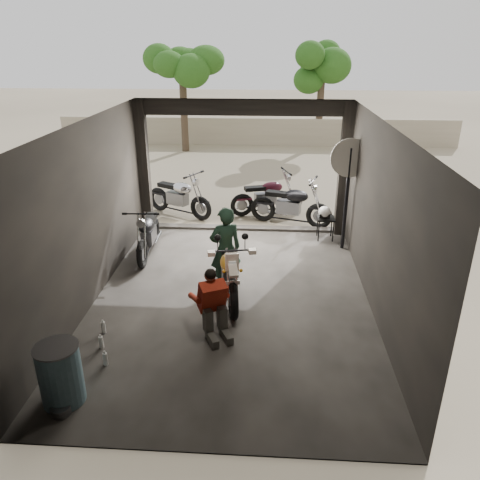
# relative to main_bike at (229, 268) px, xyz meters

# --- Properties ---
(ground) EXTENTS (80.00, 80.00, 0.00)m
(ground) POSITION_rel_main_bike_xyz_m (0.06, -0.09, -0.62)
(ground) COLOR #7A6D56
(ground) RESTS_ON ground
(garage) EXTENTS (7.00, 7.13, 3.20)m
(garage) POSITION_rel_main_bike_xyz_m (0.06, 0.46, 0.66)
(garage) COLOR #2D2B28
(garage) RESTS_ON ground
(boundary_wall) EXTENTS (18.00, 0.30, 1.20)m
(boundary_wall) POSITION_rel_main_bike_xyz_m (0.06, 13.91, -0.02)
(boundary_wall) COLOR gray
(boundary_wall) RESTS_ON ground
(tree_left) EXTENTS (2.20, 2.20, 5.60)m
(tree_left) POSITION_rel_main_bike_xyz_m (-2.94, 12.41, 3.37)
(tree_left) COLOR #382B1E
(tree_left) RESTS_ON ground
(tree_right) EXTENTS (2.20, 2.20, 5.00)m
(tree_right) POSITION_rel_main_bike_xyz_m (2.86, 13.91, 2.94)
(tree_right) COLOR #382B1E
(tree_right) RESTS_ON ground
(main_bike) EXTENTS (1.09, 1.96, 1.24)m
(main_bike) POSITION_rel_main_bike_xyz_m (0.00, 0.00, 0.00)
(main_bike) COLOR silver
(main_bike) RESTS_ON ground
(left_bike) EXTENTS (0.77, 1.74, 1.16)m
(left_bike) POSITION_rel_main_bike_xyz_m (-1.94, 1.82, -0.04)
(left_bike) COLOR black
(left_bike) RESTS_ON ground
(outside_bike_a) EXTENTS (1.98, 1.55, 1.24)m
(outside_bike_a) POSITION_rel_main_bike_xyz_m (-1.73, 4.37, 0.00)
(outside_bike_a) COLOR black
(outside_bike_a) RESTS_ON ground
(outside_bike_b) EXTENTS (1.92, 1.24, 1.20)m
(outside_bike_b) POSITION_rel_main_bike_xyz_m (0.65, 4.60, -0.02)
(outside_bike_b) COLOR #3F0F1C
(outside_bike_b) RESTS_ON ground
(outside_bike_c) EXTENTS (2.01, 1.29, 1.26)m
(outside_bike_c) POSITION_rel_main_bike_xyz_m (1.26, 3.84, 0.01)
(outside_bike_c) COLOR black
(outside_bike_c) RESTS_ON ground
(rider) EXTENTS (0.71, 0.59, 1.66)m
(rider) POSITION_rel_main_bike_xyz_m (-0.09, 0.35, 0.21)
(rider) COLOR black
(rider) RESTS_ON ground
(mechanic) EXTENTS (0.83, 0.92, 1.09)m
(mechanic) POSITION_rel_main_bike_xyz_m (-0.12, -1.23, -0.07)
(mechanic) COLOR #B73018
(mechanic) RESTS_ON ground
(stool) EXTENTS (0.40, 0.40, 0.56)m
(stool) POSITION_rel_main_bike_xyz_m (2.06, 2.91, -0.14)
(stool) COLOR black
(stool) RESTS_ON ground
(helmet) EXTENTS (0.34, 0.35, 0.28)m
(helmet) POSITION_rel_main_bike_xyz_m (2.01, 2.91, 0.08)
(helmet) COLOR silver
(helmet) RESTS_ON stool
(oil_drum) EXTENTS (0.67, 0.67, 0.86)m
(oil_drum) POSITION_rel_main_bike_xyz_m (-1.94, -2.84, -0.19)
(oil_drum) COLOR #41616E
(oil_drum) RESTS_ON ground
(sign_post) EXTENTS (0.85, 0.08, 2.54)m
(sign_post) POSITION_rel_main_bike_xyz_m (2.40, 2.39, 1.11)
(sign_post) COLOR black
(sign_post) RESTS_ON ground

